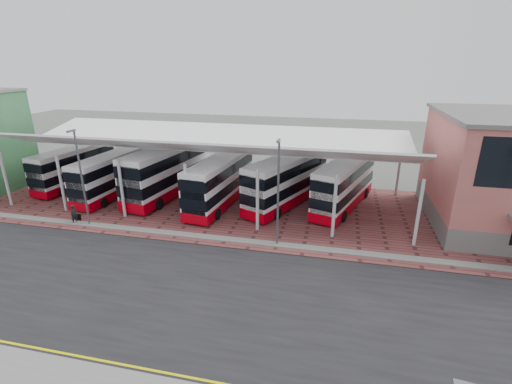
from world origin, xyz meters
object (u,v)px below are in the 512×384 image
bus_1 (114,175)px  bus_2 (169,171)px  bus_3 (220,182)px  bus_5 (344,184)px  bus_0 (75,167)px  bus_4 (287,181)px  pedestrian (74,214)px

bus_1 → bus_2: (5.37, 1.36, 0.38)m
bus_3 → bus_5: size_ratio=1.01×
bus_0 → bus_5: 28.47m
bus_4 → pedestrian: (-16.74, -8.39, -1.47)m
bus_0 → bus_1: 6.08m
bus_3 → bus_5: bus_3 is taller
bus_1 → bus_2: bearing=19.2°
bus_0 → pedestrian: bearing=-46.9°
bus_4 → pedestrian: bus_4 is taller
bus_0 → bus_4: (23.19, -0.39, 0.23)m
bus_2 → bus_3: bus_2 is taller
bus_0 → bus_3: (17.08, -1.82, 0.16)m
bus_0 → pedestrian: bus_0 is taller
bus_2 → bus_4: size_ratio=1.09×
bus_1 → bus_4: (17.37, 1.36, 0.19)m
bus_2 → bus_4: (12.00, -0.00, -0.18)m
bus_1 → pedestrian: bearing=-79.9°
bus_0 → bus_4: size_ratio=0.91×
bus_5 → pedestrian: 23.80m
bus_3 → bus_4: bearing=19.6°
bus_2 → bus_5: (17.28, 0.54, -0.28)m
bus_4 → bus_5: size_ratio=1.03×
bus_2 → bus_5: bus_2 is taller
bus_1 → bus_2: bus_2 is taller
bus_4 → bus_5: (5.28, 0.54, -0.10)m
pedestrian → bus_1: bearing=27.9°
bus_0 → bus_1: bus_1 is taller
bus_0 → bus_2: bus_2 is taller
bus_1 → bus_2: size_ratio=0.84×
bus_2 → bus_3: bearing=-4.9°
bus_1 → bus_4: bus_4 is taller
bus_5 → pedestrian: bearing=-139.5°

